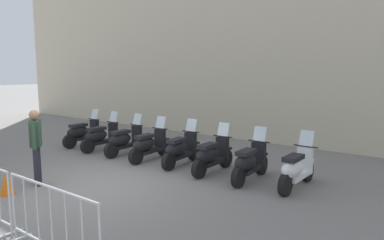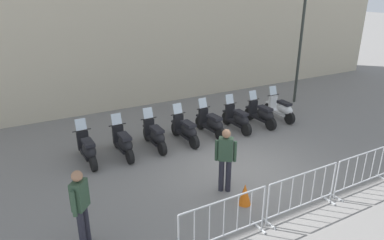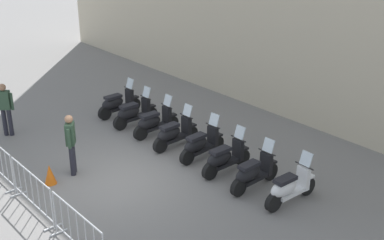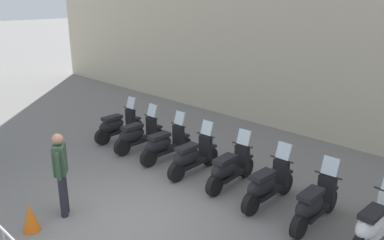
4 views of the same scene
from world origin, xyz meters
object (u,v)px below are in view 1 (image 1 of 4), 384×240
motorcycle_3 (149,145)px  motorcycle_0 (83,133)px  motorcycle_5 (212,156)px  officer_mid_plaza (36,143)px  motorcycle_6 (249,163)px  motorcycle_7 (296,169)px  motorcycle_1 (101,137)px  traffic_cone (7,182)px  motorcycle_4 (180,150)px  barrier_segment_2 (52,224)px  motorcycle_2 (125,140)px

motorcycle_3 → motorcycle_0: bearing=-178.8°
motorcycle_5 → officer_mid_plaza: 4.17m
motorcycle_6 → motorcycle_7: (1.07, 0.18, 0.00)m
motorcycle_0 → motorcycle_1: (1.09, -0.02, 0.00)m
motorcycle_0 → officer_mid_plaza: (2.91, -3.08, 0.53)m
officer_mid_plaza → traffic_cone: officer_mid_plaza is taller
motorcycle_3 → officer_mid_plaza: bearing=-96.2°
motorcycle_7 → motorcycle_4: bearing=-176.7°
motorcycle_1 → traffic_cone: 4.28m
motorcycle_5 → motorcycle_6: (1.09, 0.03, 0.00)m
motorcycle_4 → motorcycle_6: 2.17m
motorcycle_3 → motorcycle_5: (2.16, 0.15, 0.00)m
officer_mid_plaza → traffic_cone: 1.03m
motorcycle_1 → barrier_segment_2: size_ratio=0.82×
motorcycle_3 → motorcycle_6: bearing=3.0°
motorcycle_1 → traffic_cone: bearing=-62.6°
motorcycle_1 → motorcycle_3: (2.17, 0.09, 0.00)m
officer_mid_plaza → motorcycle_2: bearing=103.3°
motorcycle_6 → barrier_segment_2: size_ratio=0.82×
motorcycle_7 → traffic_cone: size_ratio=3.13×
traffic_cone → motorcycle_3: bearing=87.0°
motorcycle_0 → motorcycle_7: (7.57, 0.42, 0.00)m
motorcycle_4 → motorcycle_2: bearing=-176.0°
motorcycle_1 → motorcycle_3: bearing=2.3°
motorcycle_0 → traffic_cone: bearing=-51.4°
motorcycle_7 → traffic_cone: 6.20m
motorcycle_5 → traffic_cone: motorcycle_5 is taller
motorcycle_3 → motorcycle_6: (3.25, 0.17, 0.00)m
motorcycle_5 → barrier_segment_2: size_ratio=0.82×
motorcycle_1 → officer_mid_plaza: (1.83, -3.06, 0.53)m
motorcycle_1 → barrier_segment_2: motorcycle_1 is taller
motorcycle_1 → motorcycle_2: bearing=5.4°
motorcycle_2 → motorcycle_5: size_ratio=1.00×
motorcycle_1 → motorcycle_7: size_ratio=1.00×
motorcycle_2 → motorcycle_4: 2.17m
motorcycle_2 → traffic_cone: 4.00m
motorcycle_5 → motorcycle_6: size_ratio=1.00×
motorcycle_6 → officer_mid_plaza: bearing=-137.2°
motorcycle_5 → barrier_segment_2: motorcycle_5 is taller
motorcycle_2 → motorcycle_6: (4.34, 0.16, 0.00)m
motorcycle_7 → officer_mid_plaza: (-4.66, -3.50, 0.53)m
motorcycle_7 → officer_mid_plaza: bearing=-143.1°
motorcycle_4 → motorcycle_1: bearing=-175.5°
motorcycle_2 → officer_mid_plaza: bearing=-76.7°
motorcycle_1 → motorcycle_5: same height
motorcycle_1 → motorcycle_6: same height
motorcycle_1 → motorcycle_3: 2.17m
motorcycle_1 → officer_mid_plaza: 3.60m
motorcycle_1 → motorcycle_4: bearing=4.5°
motorcycle_5 → barrier_segment_2: (0.81, -4.76, 0.07)m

